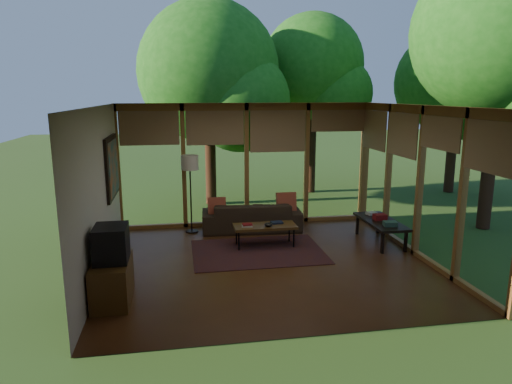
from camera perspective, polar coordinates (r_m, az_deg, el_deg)
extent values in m
plane|color=#5D3218|center=(8.06, 1.55, -8.86)|extent=(5.50, 5.50, 0.00)
plane|color=white|center=(7.52, 1.67, 10.72)|extent=(5.50, 5.50, 0.00)
cube|color=silver|center=(7.63, -19.07, -0.15)|extent=(0.04, 5.00, 2.70)
cube|color=silver|center=(5.32, 6.92, -4.76)|extent=(5.50, 0.04, 2.70)
cube|color=#A16C32|center=(10.10, -1.18, 3.40)|extent=(5.50, 0.12, 2.70)
cube|color=#A16C32|center=(8.64, 19.80, 1.18)|extent=(0.12, 5.00, 2.70)
plane|color=#315620|center=(18.29, 21.65, 2.20)|extent=(40.00, 40.00, 0.00)
cylinder|color=#392115|center=(12.07, -5.82, 8.90)|extent=(0.28, 0.28, 4.42)
sphere|color=#155613|center=(12.06, -5.95, 14.73)|extent=(3.60, 3.60, 3.60)
cylinder|color=#392115|center=(13.65, 6.93, 9.93)|extent=(0.28, 0.28, 4.75)
sphere|color=#155613|center=(13.67, 7.08, 15.46)|extent=(2.92, 2.92, 2.92)
cylinder|color=#392115|center=(10.79, 27.20, 9.54)|extent=(0.28, 0.28, 5.28)
sphere|color=#155613|center=(10.86, 27.99, 17.27)|extent=(3.43, 3.43, 3.43)
cylinder|color=#392115|center=(14.55, 22.66, 8.00)|extent=(0.28, 0.28, 4.13)
sphere|color=#155613|center=(14.53, 23.04, 12.51)|extent=(3.08, 3.08, 3.08)
cube|color=maroon|center=(8.58, 0.25, -7.46)|extent=(2.42, 1.71, 0.01)
imported|color=#36281B|center=(9.84, -0.55, -3.04)|extent=(2.16, 0.96, 0.62)
cube|color=maroon|center=(9.64, -4.92, -1.81)|extent=(0.38, 0.20, 0.39)
cube|color=maroon|center=(9.86, 3.80, -1.32)|extent=(0.42, 0.23, 0.44)
cube|color=beige|center=(8.66, -1.10, -4.25)|extent=(0.23, 0.18, 0.03)
cube|color=maroon|center=(8.65, -1.10, -4.07)|extent=(0.19, 0.14, 0.03)
cube|color=#151C30|center=(8.89, 2.61, -3.82)|extent=(0.24, 0.19, 0.03)
ellipsoid|color=black|center=(8.68, 1.57, -4.09)|extent=(0.16, 0.16, 0.07)
cube|color=brown|center=(6.89, -17.52, -10.51)|extent=(0.50, 1.00, 0.60)
cube|color=black|center=(6.70, -17.65, -6.16)|extent=(0.45, 0.55, 0.50)
cube|color=#335A49|center=(8.95, 16.43, -3.83)|extent=(0.27, 0.21, 0.09)
cube|color=maroon|center=(9.34, 15.23, -3.03)|extent=(0.25, 0.18, 0.11)
cube|color=beige|center=(9.69, 14.23, -2.59)|extent=(0.24, 0.21, 0.06)
cylinder|color=black|center=(9.87, -8.02, -4.89)|extent=(0.26, 0.26, 0.03)
cylinder|color=black|center=(9.67, -8.16, -0.49)|extent=(0.03, 0.03, 1.52)
cylinder|color=beige|center=(9.54, -8.29, 3.67)|extent=(0.36, 0.36, 0.30)
cube|color=brown|center=(8.78, 1.12, -4.31)|extent=(1.20, 0.50, 0.05)
cylinder|color=black|center=(8.59, -2.15, -6.17)|extent=(0.03, 0.03, 0.38)
cylinder|color=black|center=(8.79, 4.75, -5.78)|extent=(0.03, 0.03, 0.38)
cylinder|color=black|center=(8.93, -2.46, -5.45)|extent=(0.03, 0.03, 0.38)
cylinder|color=black|center=(9.12, 4.18, -5.10)|extent=(0.03, 0.03, 0.38)
cube|color=black|center=(9.31, 15.33, -3.59)|extent=(0.60, 1.40, 0.05)
cube|color=black|center=(8.77, 15.52, -6.16)|extent=(0.05, 0.05, 0.40)
cube|color=black|center=(8.97, 18.20, -5.92)|extent=(0.05, 0.05, 0.40)
cube|color=black|center=(9.81, 12.56, -4.04)|extent=(0.05, 0.05, 0.40)
cube|color=black|center=(9.99, 15.01, -3.87)|extent=(0.05, 0.05, 0.40)
cube|color=black|center=(8.96, -17.59, 3.00)|extent=(0.05, 1.35, 1.15)
cube|color=#185D6E|center=(8.95, -17.40, 3.01)|extent=(0.02, 1.20, 1.00)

